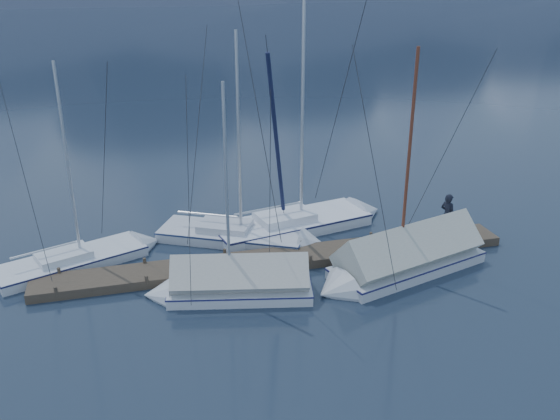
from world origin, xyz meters
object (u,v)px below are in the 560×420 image
at_px(person, 447,215).
at_px(sailboat_covered_near, 397,263).
at_px(sailboat_open_right, 312,221).
at_px(sailboat_covered_far, 227,286).
at_px(sailboat_open_mid, 253,238).
at_px(sailboat_open_left, 93,257).

bearing_deg(person, sailboat_covered_near, 97.69).
distance_m(sailboat_open_right, person, 5.73).
bearing_deg(person, sailboat_covered_far, 77.08).
relative_size(sailboat_open_mid, sailboat_covered_far, 1.15).
bearing_deg(sailboat_open_mid, sailboat_open_left, -179.65).
relative_size(sailboat_open_left, sailboat_open_mid, 0.90).
distance_m(sailboat_open_left, sailboat_open_right, 9.24).
distance_m(sailboat_covered_near, sailboat_covered_far, 6.31).
bearing_deg(sailboat_open_right, sailboat_open_mid, -160.76).
bearing_deg(person, sailboat_open_mid, 50.02).
height_order(sailboat_open_right, sailboat_covered_near, sailboat_open_right).
bearing_deg(sailboat_covered_far, sailboat_open_mid, 65.97).
bearing_deg(sailboat_open_right, sailboat_open_left, -173.54).
xyz_separation_m(sailboat_open_right, sailboat_covered_far, (-4.65, -5.01, 0.21)).
xyz_separation_m(sailboat_open_mid, person, (7.56, -2.11, 1.08)).
height_order(sailboat_open_left, sailboat_open_mid, sailboat_open_mid).
bearing_deg(sailboat_covered_near, person, 32.06).
distance_m(sailboat_open_right, sailboat_covered_far, 6.84).
bearing_deg(sailboat_covered_far, person, 11.45).
xyz_separation_m(sailboat_open_mid, sailboat_covered_far, (-1.79, -4.01, 0.23)).
relative_size(sailboat_open_left, person, 4.64).
height_order(sailboat_covered_far, person, sailboat_covered_far).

